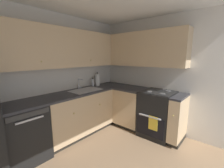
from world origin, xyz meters
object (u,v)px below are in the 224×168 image
soap_bottle (93,83)px  paper_towel_roll (97,80)px  dishwasher (24,133)px  oven_range (157,113)px

soap_bottle → paper_towel_roll: bearing=-8.9°
dishwasher → oven_range: size_ratio=0.83×
dishwasher → soap_bottle: soap_bottle is taller
paper_towel_roll → oven_range: bearing=-76.6°
oven_range → paper_towel_roll: 1.55m
oven_range → paper_towel_roll: (-0.33, 1.40, 0.59)m
oven_range → soap_bottle: (-0.46, 1.42, 0.54)m
dishwasher → soap_bottle: 1.71m
paper_towel_roll → dishwasher: bearing=-174.7°
oven_range → soap_bottle: bearing=108.0°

